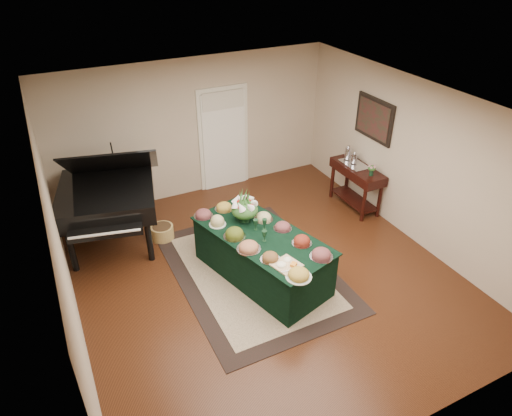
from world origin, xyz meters
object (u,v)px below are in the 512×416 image
grand_piano (107,196)px  floral_centerpiece (245,207)px  buffet_table (262,256)px  mahogany_sideboard (357,176)px

grand_piano → floral_centerpiece: bearing=-39.4°
buffet_table → grand_piano: size_ratio=1.15×
mahogany_sideboard → grand_piano: bearing=169.3°
grand_piano → mahogany_sideboard: bearing=-10.7°
mahogany_sideboard → buffet_table: bearing=-157.1°
buffet_table → mahogany_sideboard: (2.56, 1.08, 0.26)m
floral_centerpiece → mahogany_sideboard: size_ratio=0.36×
buffet_table → grand_piano: (-1.85, 1.92, 0.54)m
buffet_table → mahogany_sideboard: mahogany_sideboard is taller
buffet_table → floral_centerpiece: bearing=98.2°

